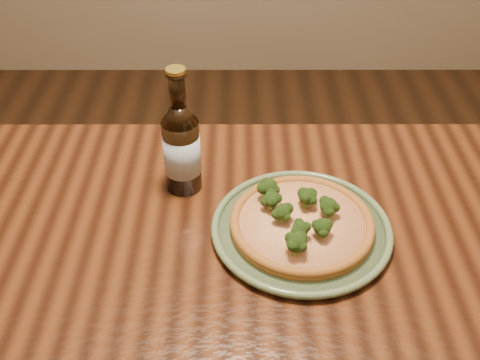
{
  "coord_description": "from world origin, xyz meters",
  "views": [
    {
      "loc": [
        -0.0,
        -0.56,
        1.47
      ],
      "look_at": [
        0.0,
        0.25,
        0.82
      ],
      "focal_mm": 42.0,
      "sensor_mm": 36.0,
      "label": 1
    }
  ],
  "objects_px": {
    "plate": "(301,229)",
    "beer_bottle": "(182,147)",
    "table": "(240,303)",
    "pizza": "(301,222)"
  },
  "relations": [
    {
      "from": "plate",
      "to": "beer_bottle",
      "type": "xyz_separation_m",
      "value": [
        -0.22,
        0.14,
        0.09
      ]
    },
    {
      "from": "pizza",
      "to": "beer_bottle",
      "type": "bearing_deg",
      "value": 148.69
    },
    {
      "from": "table",
      "to": "beer_bottle",
      "type": "relative_size",
      "value": 6.07
    },
    {
      "from": "table",
      "to": "plate",
      "type": "xyz_separation_m",
      "value": [
        0.11,
        0.09,
        0.1
      ]
    },
    {
      "from": "plate",
      "to": "beer_bottle",
      "type": "bearing_deg",
      "value": 148.84
    },
    {
      "from": "beer_bottle",
      "to": "pizza",
      "type": "bearing_deg",
      "value": -53.29
    },
    {
      "from": "table",
      "to": "pizza",
      "type": "xyz_separation_m",
      "value": [
        0.11,
        0.09,
        0.12
      ]
    },
    {
      "from": "pizza",
      "to": "table",
      "type": "bearing_deg",
      "value": -142.04
    },
    {
      "from": "table",
      "to": "beer_bottle",
      "type": "height_order",
      "value": "beer_bottle"
    },
    {
      "from": "table",
      "to": "plate",
      "type": "distance_m",
      "value": 0.18
    }
  ]
}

